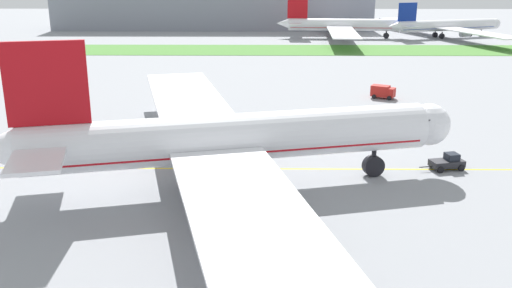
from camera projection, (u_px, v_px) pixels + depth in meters
name	position (u px, v px, depth m)	size (l,w,h in m)	color
ground_plane	(214.00, 179.00, 72.96)	(600.00, 600.00, 0.00)	gray
apron_taxi_line	(217.00, 169.00, 76.66)	(280.00, 0.36, 0.01)	yellow
grass_median_strip	(243.00, 50.00, 184.19)	(320.00, 24.00, 0.10)	#4C8438
airliner_foreground	(225.00, 139.00, 68.01)	(57.50, 92.89, 18.48)	white
pushback_tug	(448.00, 162.00, 76.14)	(6.27, 3.40, 2.20)	#26262B
ground_crew_marshaller_front	(327.00, 241.00, 54.18)	(0.36, 0.60, 1.76)	black
service_truck_baggage_loader	(383.00, 91.00, 116.78)	(5.22, 4.25, 2.64)	#B21E19
parked_airliner_far_left	(342.00, 25.00, 213.03)	(49.31, 79.55, 14.29)	white
parked_airliner_far_centre	(445.00, 26.00, 213.93)	(46.71, 77.40, 13.23)	white
terminal_building	(213.00, 7.00, 242.92)	(133.69, 20.00, 18.00)	gray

